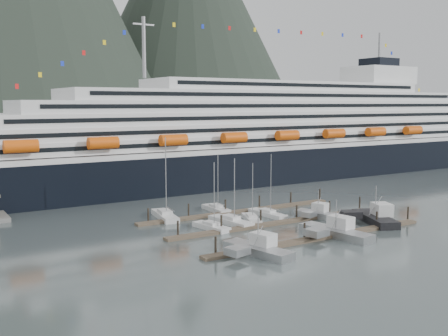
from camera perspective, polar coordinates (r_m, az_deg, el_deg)
The scene contains 15 objects.
ground at distance 104.63m, azimuth 8.91°, elevation -6.05°, with size 1600.00×1600.00×0.00m, color #475453.
cruise_ship at distance 164.07m, azimuth 4.46°, elevation 3.02°, with size 210.00×30.40×50.30m.
dock_near at distance 94.16m, azimuth 10.59°, elevation -7.38°, with size 48.18×2.28×3.20m.
dock_mid at distance 103.83m, azimuth 5.73°, elevation -5.93°, with size 48.18×2.28×3.20m.
dock_far at distance 114.17m, azimuth 1.75°, elevation -4.70°, with size 48.18×2.28×3.20m.
sailboat_a at distance 99.16m, azimuth -1.39°, elevation -6.46°, with size 3.92×8.89×13.21m.
sailboat_b at distance 103.44m, azimuth 0.74°, elevation -5.88°, with size 4.31×11.16×13.58m.
sailboat_c at distance 106.17m, azimuth 3.00°, elevation -5.56°, with size 5.26×8.78×12.21m.
sailboat_d at distance 111.07m, azimuth 4.74°, elevation -5.01°, with size 3.16×10.30×13.59m.
sailboat_e at distance 109.11m, azimuth -6.45°, elevation -5.22°, with size 4.75×11.67×17.36m.
sailboat_f at distance 115.47m, azimuth -0.88°, elevation -4.51°, with size 2.81×8.94×12.87m.
trawler_a at distance 83.27m, azimuth 3.65°, elevation -8.79°, with size 9.51×12.81×6.78m.
trawler_c at distance 96.00m, azimuth 11.99°, elevation -6.76°, with size 10.42×14.60×7.26m.
trawler_d at distance 108.76m, azimuth 16.05°, elevation -5.21°, with size 11.62×14.08×8.13m.
trawler_e at distance 110.57m, azimuth 10.16°, elevation -4.93°, with size 8.30×10.12×6.21m.
Camera 1 is at (-66.66, -77.10, 23.67)m, focal length 42.00 mm.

